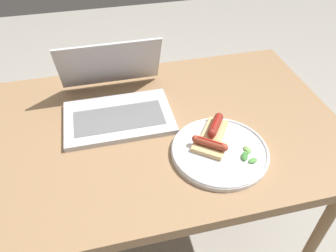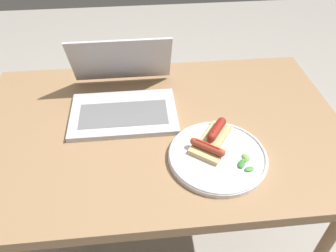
{
  "view_description": "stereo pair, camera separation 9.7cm",
  "coord_description": "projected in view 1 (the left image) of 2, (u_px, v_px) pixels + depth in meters",
  "views": [
    {
      "loc": [
        -0.15,
        -0.78,
        1.48
      ],
      "look_at": [
        0.02,
        -0.08,
        0.83
      ],
      "focal_mm": 35.0,
      "sensor_mm": 36.0,
      "label": 1
    },
    {
      "loc": [
        -0.06,
        -0.8,
        1.48
      ],
      "look_at": [
        0.02,
        -0.08,
        0.83
      ],
      "focal_mm": 35.0,
      "sensor_mm": 36.0,
      "label": 2
    }
  ],
  "objects": [
    {
      "name": "ground_plane",
      "position": [
        161.0,
        245.0,
        1.58
      ],
      "size": [
        6.0,
        6.0,
        0.0
      ],
      "primitive_type": "plane",
      "color": "#9E998E"
    },
    {
      "name": "desk",
      "position": [
        158.0,
        141.0,
        1.11
      ],
      "size": [
        1.2,
        0.76,
        0.77
      ],
      "color": "#93704C",
      "rests_on": "ground_plane"
    },
    {
      "name": "laptop",
      "position": [
        116.0,
        102.0,
        1.1
      ],
      "size": [
        0.35,
        0.33,
        0.22
      ],
      "color": "#B7B7BC",
      "rests_on": "desk"
    },
    {
      "name": "plate",
      "position": [
        220.0,
        151.0,
        0.97
      ],
      "size": [
        0.29,
        0.29,
        0.02
      ],
      "color": "silver",
      "rests_on": "desk"
    },
    {
      "name": "sausage_toast_left",
      "position": [
        209.0,
        146.0,
        0.95
      ],
      "size": [
        0.11,
        0.11,
        0.04
      ],
      "rotation": [
        0.0,
        0.0,
        2.48
      ],
      "color": "tan",
      "rests_on": "plate"
    },
    {
      "name": "sausage_toast_middle",
      "position": [
        215.0,
        127.0,
        1.01
      ],
      "size": [
        0.11,
        0.12,
        0.05
      ],
      "rotation": [
        0.0,
        0.0,
        4.1
      ],
      "color": "tan",
      "rests_on": "plate"
    },
    {
      "name": "salad_pile",
      "position": [
        247.0,
        154.0,
        0.94
      ],
      "size": [
        0.05,
        0.07,
        0.01
      ],
      "color": "#4C8E3D",
      "rests_on": "plate"
    }
  ]
}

